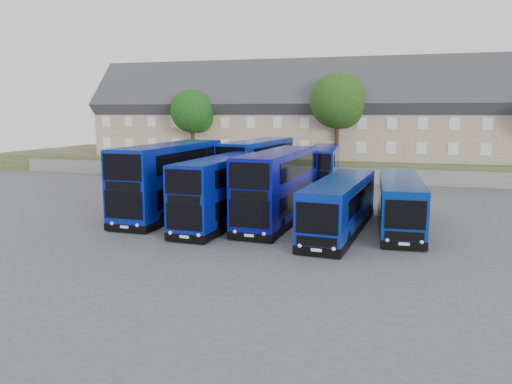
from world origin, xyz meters
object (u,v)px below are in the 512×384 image
object	(u,v)px
dd_front_mid	(221,192)
coach_east_a	(340,206)
tree_mid	(339,103)
tree_west	(194,113)
dd_front_left	(171,180)

from	to	relation	value
dd_front_mid	coach_east_a	xyz separation A→B (m)	(7.56, -0.25, -0.52)
coach_east_a	dd_front_mid	bearing A→B (deg)	-176.72
tree_mid	dd_front_mid	bearing A→B (deg)	-101.81
dd_front_mid	tree_mid	world-z (taller)	tree_mid
dd_front_mid	coach_east_a	world-z (taller)	dd_front_mid
dd_front_mid	tree_mid	bearing A→B (deg)	81.33
tree_west	tree_mid	distance (m)	16.04
dd_front_left	coach_east_a	world-z (taller)	dd_front_left
coach_east_a	tree_mid	xyz separation A→B (m)	(-2.71, 23.42, 6.51)
tree_west	dd_front_left	bearing A→B (deg)	-71.96
dd_front_mid	coach_east_a	size ratio (longest dim) A/B	0.91
dd_front_left	dd_front_mid	world-z (taller)	dd_front_left
dd_front_left	dd_front_mid	distance (m)	4.93
dd_front_left	dd_front_mid	bearing A→B (deg)	-23.17
coach_east_a	tree_mid	world-z (taller)	tree_mid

